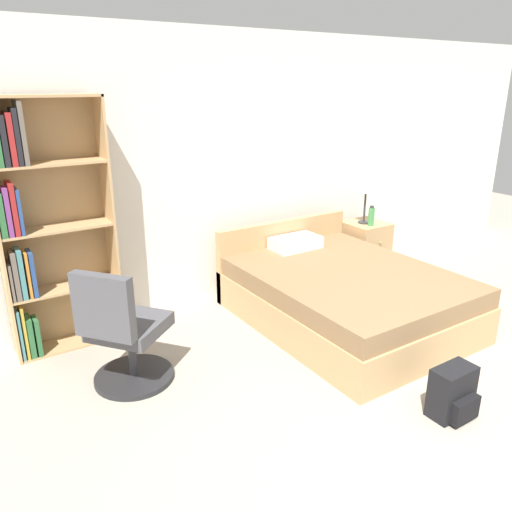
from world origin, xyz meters
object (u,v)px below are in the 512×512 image
object	(u,v)px
nightstand	(365,247)
table_lamp	(366,186)
bed	(341,294)
backpack_black	(453,393)
office_chair	(124,335)
water_bottle	(371,216)
bookshelf	(40,224)

from	to	relation	value
nightstand	table_lamp	xyz separation A→B (m)	(-0.04, 0.01, 0.72)
bed	backpack_black	size ratio (longest dim) A/B	5.83
office_chair	table_lamp	distance (m)	3.25
water_bottle	nightstand	bearing A→B (deg)	66.49
water_bottle	backpack_black	xyz separation A→B (m)	(-1.39, -2.18, -0.54)
bookshelf	backpack_black	size ratio (longest dim) A/B	5.79
bookshelf	office_chair	world-z (taller)	bookshelf
office_chair	table_lamp	bearing A→B (deg)	13.92
bookshelf	nightstand	xyz separation A→B (m)	(3.45, -0.11, -0.78)
bookshelf	bed	bearing A→B (deg)	-21.07
nightstand	table_lamp	bearing A→B (deg)	172.18
bookshelf	water_bottle	bearing A→B (deg)	-3.73
nightstand	backpack_black	size ratio (longest dim) A/B	1.69
nightstand	table_lamp	distance (m)	0.72
bed	backpack_black	xyz separation A→B (m)	(-0.35, -1.49, -0.09)
water_bottle	bookshelf	bearing A→B (deg)	176.27
water_bottle	backpack_black	bearing A→B (deg)	-122.55
table_lamp	bookshelf	bearing A→B (deg)	178.25
bookshelf	office_chair	xyz separation A→B (m)	(0.31, -0.87, -0.67)
bookshelf	office_chair	size ratio (longest dim) A/B	2.15
office_chair	nightstand	world-z (taller)	office_chair
bookshelf	table_lamp	distance (m)	3.42
office_chair	water_bottle	world-z (taller)	office_chair
office_chair	nightstand	bearing A→B (deg)	13.65
bookshelf	nightstand	distance (m)	3.54
backpack_black	bookshelf	bearing A→B (deg)	130.02
bed	water_bottle	xyz separation A→B (m)	(1.04, 0.69, 0.44)
backpack_black	water_bottle	bearing A→B (deg)	57.45
bed	water_bottle	size ratio (longest dim) A/B	9.06
nightstand	backpack_black	distance (m)	2.71
nightstand	table_lamp	world-z (taller)	table_lamp
bookshelf	backpack_black	distance (m)	3.26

